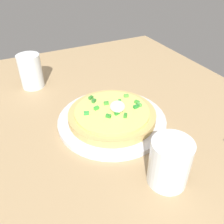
{
  "coord_description": "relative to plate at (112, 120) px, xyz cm",
  "views": [
    {
      "loc": [
        48.67,
        -25.9,
        42.37
      ],
      "look_at": [
        3.21,
        -3.49,
        6.02
      ],
      "focal_mm": 38.39,
      "sensor_mm": 36.0,
      "label": 1
    }
  ],
  "objects": [
    {
      "name": "pizza",
      "position": [
        0.02,
        0.05,
        2.0
      ],
      "size": [
        23.02,
        23.02,
        5.32
      ],
      "color": "tan",
      "rests_on": "plate"
    },
    {
      "name": "cup_far",
      "position": [
        -29.37,
        -14.83,
        4.25
      ],
      "size": [
        7.26,
        7.26,
        10.94
      ],
      "color": "silver",
      "rests_on": "dining_table"
    },
    {
      "name": "dining_table",
      "position": [
        -3.21,
        3.49,
        -2.01
      ],
      "size": [
        108.32,
        87.93,
        2.62
      ],
      "primitive_type": "cube",
      "color": "tan",
      "rests_on": "ground"
    },
    {
      "name": "plate",
      "position": [
        0.0,
        0.0,
        0.0
      ],
      "size": [
        28.64,
        28.64,
        1.41
      ],
      "primitive_type": "cylinder",
      "color": "silver",
      "rests_on": "dining_table"
    },
    {
      "name": "cup_near",
      "position": [
        21.92,
        1.54,
        3.81
      ],
      "size": [
        8.04,
        8.04,
        10.11
      ],
      "color": "silver",
      "rests_on": "dining_table"
    }
  ]
}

